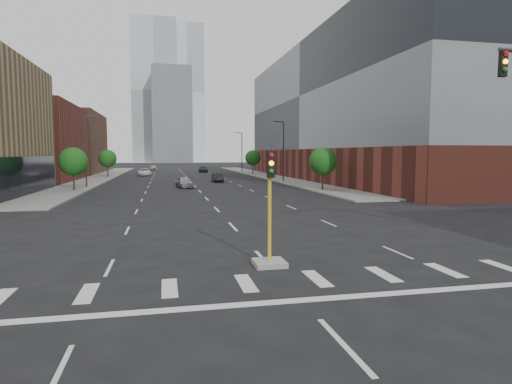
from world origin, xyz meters
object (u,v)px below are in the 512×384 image
object	(u,v)px
car_near_left	(184,182)
car_mid_right	(218,178)
car_far_left	(144,172)
car_deep_right	(203,169)
median_traffic_signal	(270,241)
car_distant	(153,168)

from	to	relation	value
car_near_left	car_mid_right	bearing A→B (deg)	52.33
car_near_left	car_far_left	bearing A→B (deg)	91.52
car_near_left	car_deep_right	world-z (taller)	car_near_left
car_near_left	car_deep_right	bearing A→B (deg)	72.21
car_far_left	median_traffic_signal	bearing A→B (deg)	-89.40
car_near_left	car_deep_right	distance (m)	44.73
car_mid_right	car_far_left	size ratio (longest dim) A/B	0.80
car_deep_right	median_traffic_signal	bearing A→B (deg)	-91.90
car_mid_right	car_distant	xyz separation A→B (m)	(-10.69, 49.52, -0.01)
car_mid_right	car_deep_right	distance (m)	34.00
car_distant	car_near_left	bearing A→B (deg)	-90.69
median_traffic_signal	car_deep_right	xyz separation A→B (m)	(4.76, 82.87, -0.28)
car_near_left	car_far_left	xyz separation A→B (m)	(-6.23, 31.29, -0.00)
car_far_left	car_distant	distance (m)	28.54
car_mid_right	car_deep_right	world-z (taller)	car_deep_right
median_traffic_signal	car_far_left	xyz separation A→B (m)	(-7.73, 69.88, -0.26)
car_far_left	car_deep_right	distance (m)	18.03
median_traffic_signal	car_distant	distance (m)	98.63
car_near_left	car_distant	world-z (taller)	car_near_left
median_traffic_signal	car_deep_right	world-z (taller)	median_traffic_signal
car_mid_right	car_far_left	distance (m)	24.03
median_traffic_signal	car_distant	xyz separation A→B (m)	(-6.74, 98.39, -0.31)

